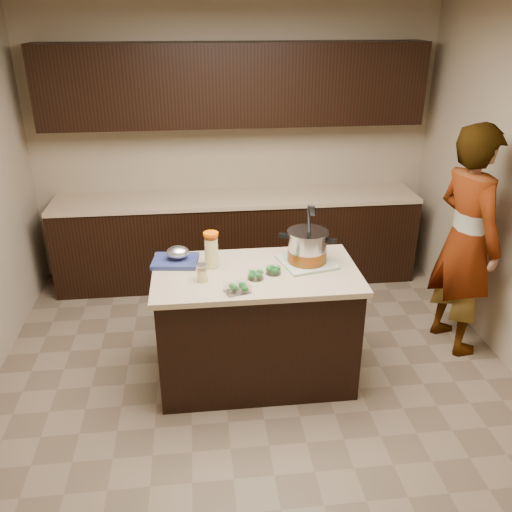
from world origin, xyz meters
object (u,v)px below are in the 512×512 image
(person, at_px, (466,241))
(lemonade_pitcher, at_px, (211,251))
(stock_pot, at_px, (307,248))
(island, at_px, (256,325))

(person, bearing_deg, lemonade_pitcher, 83.72)
(stock_pot, relative_size, lemonade_pitcher, 1.63)
(island, xyz_separation_m, lemonade_pitcher, (-0.31, 0.12, 0.57))
(island, relative_size, person, 0.79)
(lemonade_pitcher, xyz_separation_m, person, (2.01, 0.18, -0.09))
(lemonade_pitcher, relative_size, person, 0.14)
(island, distance_m, lemonade_pitcher, 0.66)
(stock_pot, distance_m, person, 1.34)
(island, height_order, lemonade_pitcher, lemonade_pitcher)
(island, height_order, stock_pot, stock_pot)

